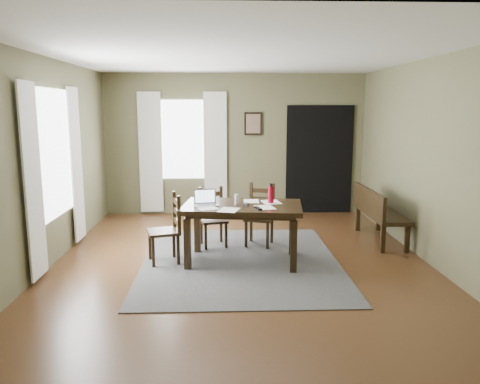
{
  "coord_description": "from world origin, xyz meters",
  "views": [
    {
      "loc": [
        -0.23,
        -6.06,
        2.04
      ],
      "look_at": [
        0.0,
        0.3,
        0.9
      ],
      "focal_mm": 35.0,
      "sensor_mm": 36.0,
      "label": 1
    }
  ],
  "objects_px": {
    "chair_end": "(167,229)",
    "chair_back_right": "(260,216)",
    "chair_back_left": "(213,218)",
    "laptop": "(206,201)",
    "water_bottle": "(271,194)",
    "bench": "(377,210)",
    "dining_table": "(242,212)"
  },
  "relations": [
    {
      "from": "chair_back_right",
      "to": "bench",
      "type": "distance_m",
      "value": 1.83
    },
    {
      "from": "chair_back_right",
      "to": "laptop",
      "type": "xyz_separation_m",
      "value": [
        -0.78,
        -0.8,
        0.39
      ]
    },
    {
      "from": "chair_back_right",
      "to": "water_bottle",
      "type": "xyz_separation_m",
      "value": [
        0.09,
        -0.7,
        0.46
      ]
    },
    {
      "from": "dining_table",
      "to": "chair_back_left",
      "type": "xyz_separation_m",
      "value": [
        -0.41,
        0.78,
        -0.26
      ]
    },
    {
      "from": "laptop",
      "to": "water_bottle",
      "type": "bearing_deg",
      "value": -6.73
    },
    {
      "from": "dining_table",
      "to": "laptop",
      "type": "bearing_deg",
      "value": -172.89
    },
    {
      "from": "chair_back_left",
      "to": "laptop",
      "type": "distance_m",
      "value": 0.89
    },
    {
      "from": "water_bottle",
      "to": "bench",
      "type": "bearing_deg",
      "value": 26.43
    },
    {
      "from": "dining_table",
      "to": "chair_end",
      "type": "distance_m",
      "value": 1.03
    },
    {
      "from": "chair_end",
      "to": "water_bottle",
      "type": "height_order",
      "value": "water_bottle"
    },
    {
      "from": "dining_table",
      "to": "chair_back_right",
      "type": "bearing_deg",
      "value": 76.36
    },
    {
      "from": "dining_table",
      "to": "chair_back_left",
      "type": "height_order",
      "value": "chair_back_left"
    },
    {
      "from": "chair_end",
      "to": "laptop",
      "type": "height_order",
      "value": "laptop"
    },
    {
      "from": "chair_end",
      "to": "chair_back_left",
      "type": "distance_m",
      "value": 0.96
    },
    {
      "from": "bench",
      "to": "water_bottle",
      "type": "bearing_deg",
      "value": 116.43
    },
    {
      "from": "chair_back_right",
      "to": "dining_table",
      "type": "bearing_deg",
      "value": -93.62
    },
    {
      "from": "chair_end",
      "to": "bench",
      "type": "xyz_separation_m",
      "value": [
        3.13,
        0.94,
        0.04
      ]
    },
    {
      "from": "bench",
      "to": "water_bottle",
      "type": "distance_m",
      "value": 1.99
    },
    {
      "from": "dining_table",
      "to": "laptop",
      "type": "height_order",
      "value": "laptop"
    },
    {
      "from": "dining_table",
      "to": "laptop",
      "type": "relative_size",
      "value": 4.83
    },
    {
      "from": "dining_table",
      "to": "chair_end",
      "type": "relative_size",
      "value": 1.79
    },
    {
      "from": "laptop",
      "to": "water_bottle",
      "type": "distance_m",
      "value": 0.88
    },
    {
      "from": "chair_back_left",
      "to": "bench",
      "type": "bearing_deg",
      "value": -10.18
    },
    {
      "from": "chair_end",
      "to": "laptop",
      "type": "relative_size",
      "value": 2.69
    },
    {
      "from": "dining_table",
      "to": "bench",
      "type": "xyz_separation_m",
      "value": [
        2.13,
        0.96,
        -0.2
      ]
    },
    {
      "from": "chair_back_right",
      "to": "bench",
      "type": "height_order",
      "value": "chair_back_right"
    },
    {
      "from": "chair_back_left",
      "to": "laptop",
      "type": "height_order",
      "value": "laptop"
    },
    {
      "from": "dining_table",
      "to": "water_bottle",
      "type": "distance_m",
      "value": 0.45
    },
    {
      "from": "chair_end",
      "to": "water_bottle",
      "type": "xyz_separation_m",
      "value": [
        1.39,
        0.07,
        0.46
      ]
    },
    {
      "from": "chair_end",
      "to": "chair_back_right",
      "type": "xyz_separation_m",
      "value": [
        1.3,
        0.78,
        -0.0
      ]
    },
    {
      "from": "chair_back_left",
      "to": "bench",
      "type": "height_order",
      "value": "chair_back_left"
    },
    {
      "from": "bench",
      "to": "chair_back_left",
      "type": "bearing_deg",
      "value": 93.99
    }
  ]
}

